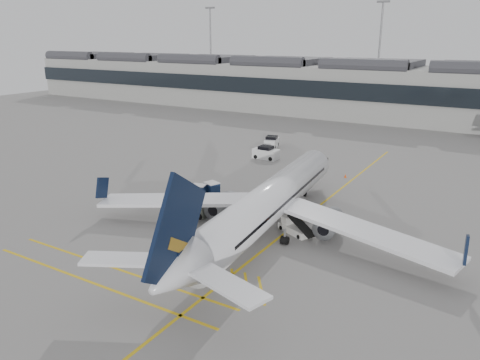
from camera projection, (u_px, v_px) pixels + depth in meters
The scene contains 17 objects.
ground at pixel (179, 222), 45.55m from camera, with size 220.00×220.00×0.00m, color gray.
terminal at pixel (382, 89), 102.61m from camera, with size 200.00×20.45×12.40m.
light_masts at pixel (393, 49), 112.49m from camera, with size 113.00×0.60×25.45m.
apron_markings at pixel (314, 210), 48.80m from camera, with size 0.25×60.00×0.01m, color gold.
airliner_main at pixel (268, 203), 42.39m from camera, with size 33.57×36.83×9.80m.
belt_loader at pixel (294, 227), 43.13m from camera, with size 4.20×2.77×1.68m.
baggage_cart_a at pixel (193, 203), 47.69m from camera, with size 1.94×1.61×2.00m.
baggage_cart_b at pixel (218, 213), 45.64m from camera, with size 1.97×1.83×1.67m.
baggage_cart_c at pixel (212, 189), 52.52m from camera, with size 2.01×1.84×1.72m.
baggage_cart_d at pixel (199, 191), 51.85m from camera, with size 1.86×1.67×1.66m.
ramp_agent_a at pixel (281, 199), 49.36m from camera, with size 0.64×0.42×1.75m, color #E85B0C.
ramp_agent_b at pixel (231, 204), 47.91m from camera, with size 0.84×0.66×1.73m, color orange.
pushback_tug at pixel (195, 209), 47.21m from camera, with size 2.96×1.97×1.59m.
safety_cone_nose at pixel (345, 176), 59.93m from camera, with size 0.36×0.36×0.49m, color #F24C0A.
safety_cone_engine at pixel (323, 228), 43.63m from camera, with size 0.41×0.41×0.56m, color #F24C0A.
service_van_left at pixel (266, 153), 69.00m from camera, with size 3.75×1.92×1.92m.
service_van_mid at pixel (272, 142), 76.10m from camera, with size 2.66×3.94×1.85m.
Camera 1 is at (26.96, -33.14, 17.40)m, focal length 35.00 mm.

